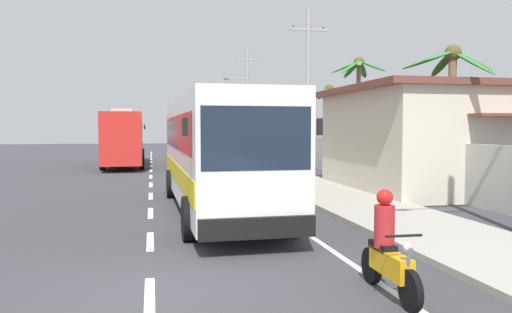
{
  "coord_description": "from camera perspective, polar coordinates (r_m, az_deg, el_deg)",
  "views": [
    {
      "loc": [
        0.06,
        -8.06,
        2.6
      ],
      "look_at": [
        3.29,
        7.6,
        1.7
      ],
      "focal_mm": 35.56,
      "sensor_mm": 36.0,
      "label": 1
    }
  ],
  "objects": [
    {
      "name": "boundary_wall",
      "position": [
        24.5,
        13.85,
        -0.54
      ],
      "size": [
        0.24,
        60.0,
        2.07
      ],
      "primitive_type": "cube",
      "color": "#B2B2AD",
      "rests_on": "ground"
    },
    {
      "name": "coach_bus_foreground",
      "position": [
        15.82,
        -4.52,
        0.86
      ],
      "size": [
        3.01,
        11.65,
        3.75
      ],
      "color": "white",
      "rests_on": "ground"
    },
    {
      "name": "palm_second",
      "position": [
        18.65,
        21.13,
        7.29
      ],
      "size": [
        3.26,
        3.09,
        5.43
      ],
      "color": "brown",
      "rests_on": "ground"
    },
    {
      "name": "palm_nearest",
      "position": [
        27.82,
        11.47,
        7.74
      ],
      "size": [
        3.0,
        2.9,
        6.4
      ],
      "color": "brown",
      "rests_on": "ground"
    },
    {
      "name": "coach_bus_far_lane",
      "position": [
        35.74,
        -14.62,
        2.15
      ],
      "size": [
        2.91,
        11.73,
        3.84
      ],
      "color": "red",
      "rests_on": "ground"
    },
    {
      "name": "utility_pole_mid",
      "position": [
        28.49,
        5.88,
        7.56
      ],
      "size": [
        2.17,
        0.24,
        9.12
      ],
      "color": "#9E9E99",
      "rests_on": "ground"
    },
    {
      "name": "motorcycle_beside_bus",
      "position": [
        8.26,
        14.6,
        -10.41
      ],
      "size": [
        0.56,
        1.96,
        1.64
      ],
      "color": "black",
      "rests_on": "ground"
    },
    {
      "name": "sidewalk_kerb",
      "position": [
        19.45,
        8.75,
        -4.29
      ],
      "size": [
        3.2,
        90.0,
        0.14
      ],
      "primitive_type": "cube",
      "color": "#A8A399",
      "rests_on": "ground"
    },
    {
      "name": "lane_markings",
      "position": [
        22.8,
        -5.75,
        -3.33
      ],
      "size": [
        3.93,
        71.0,
        0.01
      ],
      "color": "white",
      "rests_on": "ground"
    },
    {
      "name": "utility_pole_far",
      "position": [
        46.13,
        -1.06,
        6.47
      ],
      "size": [
        3.4,
        0.24,
        9.76
      ],
      "color": "#9E9E99",
      "rests_on": "ground"
    },
    {
      "name": "palm_third",
      "position": [
        32.12,
        8.27,
        5.82
      ],
      "size": [
        3.4,
        3.68,
        5.33
      ],
      "color": "brown",
      "rests_on": "ground"
    },
    {
      "name": "utility_pole_distant",
      "position": [
        64.07,
        -4.16,
        5.64
      ],
      "size": [
        2.91,
        0.24,
        10.14
      ],
      "color": "#9E9E99",
      "rests_on": "ground"
    },
    {
      "name": "ground_plane",
      "position": [
        8.47,
        -11.88,
        -14.71
      ],
      "size": [
        160.0,
        160.0,
        0.0
      ],
      "primitive_type": "plane",
      "color": "#3A3A3F"
    },
    {
      "name": "motorcycle_trailing",
      "position": [
        24.19,
        -2.57,
        -1.45
      ],
      "size": [
        0.56,
        1.96,
        1.54
      ],
      "color": "black",
      "rests_on": "ground"
    }
  ]
}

